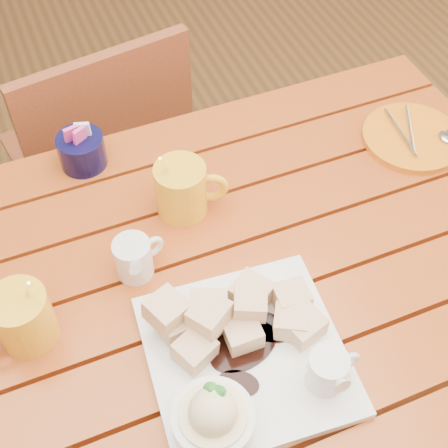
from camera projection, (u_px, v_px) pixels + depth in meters
name	position (u px, v px, depth m)	size (l,w,h in m)	color
ground	(221.00, 445.00, 1.58)	(5.00, 5.00, 0.00)	#523517
table	(220.00, 315.00, 1.08)	(1.20, 0.79, 0.75)	#A34415
dessert_plate	(239.00, 361.00, 0.87)	(0.30, 0.30, 0.11)	white
coffee_mug_left	(21.00, 318.00, 0.90)	(0.12, 0.09, 0.14)	yellow
coffee_mug_right	(183.00, 189.00, 1.05)	(0.12, 0.09, 0.15)	yellow
cream_pitcher	(135.00, 258.00, 0.98)	(0.09, 0.07, 0.07)	white
sugar_caddy	(82.00, 150.00, 1.14)	(0.09, 0.09, 0.09)	black
orange_saucer	(413.00, 137.00, 1.20)	(0.19, 0.19, 0.02)	orange
chair_far	(104.00, 157.00, 1.57)	(0.45, 0.45, 0.83)	brown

